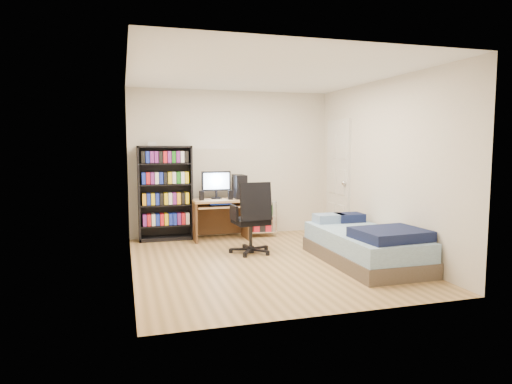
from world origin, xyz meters
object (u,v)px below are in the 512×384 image
object	(u,v)px
media_shelf	(165,192)
bed	(365,245)
computer_desk	(225,203)
office_chair	(252,231)

from	to	relation	value
media_shelf	bed	xyz separation A→B (m)	(2.41, -2.27, -0.56)
computer_desk	bed	distance (m)	2.57
computer_desk	bed	size ratio (longest dim) A/B	0.59
media_shelf	computer_desk	size ratio (longest dim) A/B	1.43
computer_desk	bed	world-z (taller)	computer_desk
office_chair	bed	world-z (taller)	office_chair
office_chair	bed	xyz separation A→B (m)	(1.30, -0.95, -0.09)
computer_desk	bed	xyz separation A→B (m)	(1.45, -2.08, -0.37)
media_shelf	computer_desk	world-z (taller)	media_shelf
media_shelf	office_chair	xyz separation A→B (m)	(1.11, -1.31, -0.47)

